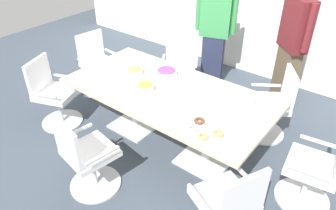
% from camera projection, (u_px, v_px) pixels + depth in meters
% --- Properties ---
extents(ground_plane, '(10.00, 10.00, 0.01)m').
position_uv_depth(ground_plane, '(168.00, 141.00, 4.05)').
color(ground_plane, '#3D4754').
extents(conference_table, '(2.40, 1.20, 0.75)m').
position_uv_depth(conference_table, '(168.00, 100.00, 3.70)').
color(conference_table, '#CCB793').
rests_on(conference_table, ground).
extents(office_chair_0, '(0.74, 0.74, 0.91)m').
position_uv_depth(office_chair_0, '(180.00, 70.00, 4.80)').
color(office_chair_0, silver).
rests_on(office_chair_0, ground).
extents(office_chair_1, '(0.60, 0.60, 0.91)m').
position_uv_depth(office_chair_1, '(99.00, 67.00, 4.88)').
color(office_chair_1, silver).
rests_on(office_chair_1, ground).
extents(office_chair_2, '(0.70, 0.70, 0.91)m').
position_uv_depth(office_chair_2, '(54.00, 96.00, 4.18)').
color(office_chair_2, silver).
rests_on(office_chair_2, ground).
extents(office_chair_3, '(0.62, 0.62, 0.91)m').
position_uv_depth(office_chair_3, '(86.00, 159.00, 3.19)').
color(office_chair_3, silver).
rests_on(office_chair_3, ground).
extents(office_chair_4, '(0.72, 0.72, 0.91)m').
position_uv_depth(office_chair_4, '(227.00, 208.00, 2.70)').
color(office_chair_4, silver).
rests_on(office_chair_4, ground).
extents(office_chair_5, '(0.61, 0.61, 0.91)m').
position_uv_depth(office_chair_5, '(317.00, 172.00, 3.04)').
color(office_chair_5, silver).
rests_on(office_chair_5, ground).
extents(office_chair_6, '(0.75, 0.75, 0.91)m').
position_uv_depth(office_chair_6, '(272.00, 107.00, 3.96)').
color(office_chair_6, silver).
rests_on(office_chair_6, ground).
extents(person_standing_0, '(0.60, 0.35, 1.71)m').
position_uv_depth(person_standing_0, '(215.00, 31.00, 4.81)').
color(person_standing_0, '#232842').
rests_on(person_standing_0, ground).
extents(person_standing_1, '(0.52, 0.45, 1.80)m').
position_uv_depth(person_standing_1, '(293.00, 43.00, 4.28)').
color(person_standing_1, brown).
rests_on(person_standing_1, ground).
extents(snack_bowl_candy_mix, '(0.26, 0.26, 0.09)m').
position_uv_depth(snack_bowl_candy_mix, '(166.00, 72.00, 3.91)').
color(snack_bowl_candy_mix, white).
rests_on(snack_bowl_candy_mix, conference_table).
extents(snack_bowl_chips_yellow, '(0.20, 0.20, 0.10)m').
position_uv_depth(snack_bowl_chips_yellow, '(145.00, 87.00, 3.60)').
color(snack_bowl_chips_yellow, white).
rests_on(snack_bowl_chips_yellow, conference_table).
extents(snack_bowl_cookies, '(0.20, 0.20, 0.09)m').
position_uv_depth(snack_bowl_cookies, '(135.00, 71.00, 3.93)').
color(snack_bowl_cookies, white).
rests_on(snack_bowl_cookies, conference_table).
extents(donut_platter, '(0.36, 0.35, 0.04)m').
position_uv_depth(donut_platter, '(206.00, 129.00, 3.01)').
color(donut_platter, white).
rests_on(donut_platter, conference_table).
extents(plate_stack, '(0.22, 0.22, 0.05)m').
position_uv_depth(plate_stack, '(245.00, 100.00, 3.41)').
color(plate_stack, white).
rests_on(plate_stack, conference_table).
extents(napkin_pile, '(0.14, 0.14, 0.07)m').
position_uv_depth(napkin_pile, '(209.00, 91.00, 3.56)').
color(napkin_pile, white).
rests_on(napkin_pile, conference_table).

